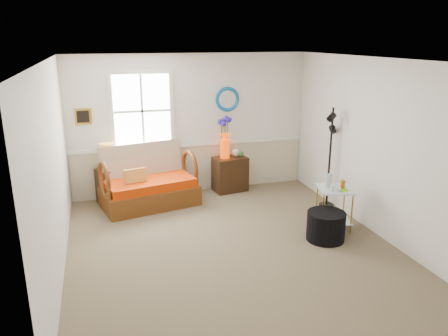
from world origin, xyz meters
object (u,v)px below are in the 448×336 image
object	(u,v)px
side_table	(334,208)
floor_lamp	(330,158)
loveseat	(149,177)
ottoman	(326,226)
cabinet	(230,174)
lamp_stand	(109,186)

from	to	relation	value
side_table	floor_lamp	xyz separation A→B (m)	(0.38, 0.87, 0.55)
loveseat	ottoman	distance (m)	3.15
cabinet	ottoman	bearing A→B (deg)	-82.62
cabinet	floor_lamp	world-z (taller)	floor_lamp
loveseat	floor_lamp	world-z (taller)	floor_lamp
lamp_stand	cabinet	xyz separation A→B (m)	(2.28, 0.01, 0.02)
side_table	loveseat	bearing A→B (deg)	145.70
floor_lamp	side_table	bearing A→B (deg)	-132.23
cabinet	side_table	size ratio (longest dim) A/B	1.02
loveseat	side_table	xyz separation A→B (m)	(2.62, -1.79, -0.20)
lamp_stand	side_table	world-z (taller)	side_table
side_table	floor_lamp	world-z (taller)	floor_lamp
ottoman	cabinet	bearing A→B (deg)	106.06
lamp_stand	loveseat	bearing A→B (deg)	-25.04
cabinet	lamp_stand	bearing A→B (deg)	171.66
lamp_stand	floor_lamp	world-z (taller)	floor_lamp
floor_lamp	cabinet	bearing A→B (deg)	119.64
cabinet	ottoman	size ratio (longest dim) A/B	1.19
loveseat	lamp_stand	xyz separation A→B (m)	(-0.68, 0.32, -0.21)
cabinet	side_table	bearing A→B (deg)	-72.88
floor_lamp	ottoman	bearing A→B (deg)	-138.58
side_table	ottoman	size ratio (longest dim) A/B	1.17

